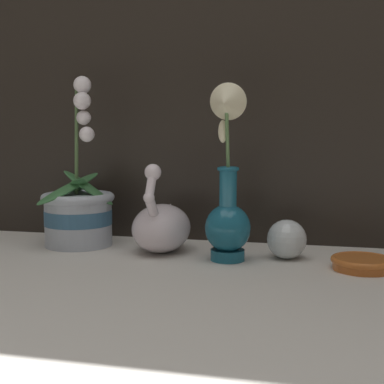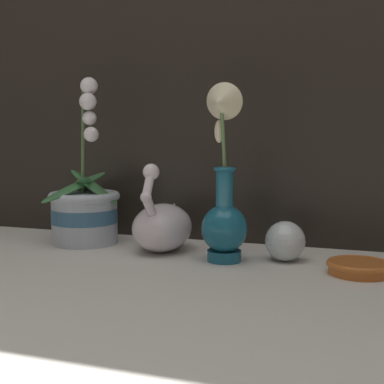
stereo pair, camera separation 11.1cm
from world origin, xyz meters
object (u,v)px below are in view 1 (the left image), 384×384
at_px(blue_vase, 227,200).
at_px(glass_sphere, 287,239).
at_px(swan_figurine, 162,225).
at_px(amber_dish, 362,263).
at_px(orchid_potted_plant, 78,210).

xyz_separation_m(blue_vase, glass_sphere, (0.11, 0.05, -0.08)).
height_order(swan_figurine, blue_vase, blue_vase).
bearing_deg(amber_dish, orchid_potted_plant, 172.26).
height_order(blue_vase, glass_sphere, blue_vase).
relative_size(blue_vase, amber_dish, 3.01).
height_order(orchid_potted_plant, blue_vase, orchid_potted_plant).
bearing_deg(glass_sphere, blue_vase, -157.45).
height_order(swan_figurine, glass_sphere, swan_figurine).
bearing_deg(orchid_potted_plant, swan_figurine, -5.21).
relative_size(orchid_potted_plant, blue_vase, 1.09).
bearing_deg(amber_dish, swan_figurine, 171.01).
bearing_deg(blue_vase, amber_dish, -2.34).
distance_m(glass_sphere, amber_dish, 0.16).
distance_m(orchid_potted_plant, amber_dish, 0.62).
bearing_deg(amber_dish, blue_vase, 177.66).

